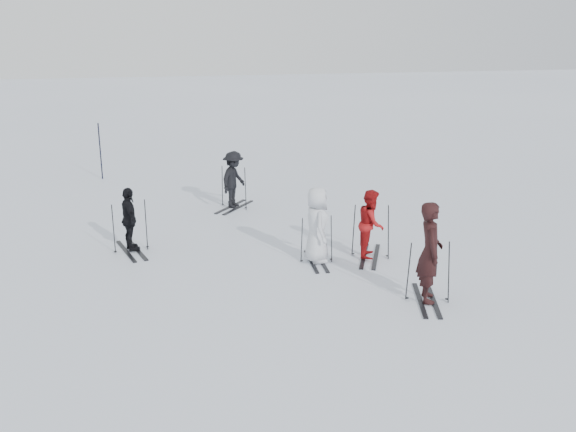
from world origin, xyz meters
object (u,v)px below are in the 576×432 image
at_px(skier_near_dark, 430,253).
at_px(skier_red, 371,225).
at_px(piste_marker, 100,151).
at_px(skier_uphill_left, 130,221).
at_px(skier_uphill_far, 234,180).
at_px(skier_grey, 317,226).

height_order(skier_near_dark, skier_red, skier_near_dark).
bearing_deg(skier_near_dark, skier_red, 21.35).
bearing_deg(piste_marker, skier_uphill_left, -83.38).
bearing_deg(skier_uphill_far, piste_marker, 78.24).
height_order(skier_uphill_left, skier_uphill_far, skier_uphill_far).
relative_size(skier_near_dark, piste_marker, 1.00).
bearing_deg(piste_marker, skier_near_dark, -62.27).
bearing_deg(skier_grey, piste_marker, 32.27).
relative_size(skier_near_dark, skier_grey, 1.15).
bearing_deg(skier_uphill_far, skier_red, -115.17).
height_order(skier_grey, piste_marker, piste_marker).
bearing_deg(piste_marker, skier_uphill_far, -50.78).
distance_m(skier_near_dark, piste_marker, 14.18).
height_order(skier_near_dark, skier_uphill_left, skier_near_dark).
relative_size(skier_uphill_left, skier_uphill_far, 0.92).
bearing_deg(skier_red, skier_grey, 115.58).
xyz_separation_m(skier_near_dark, skier_red, (-0.19, 2.66, -0.20)).
relative_size(skier_grey, skier_uphill_left, 1.13).
bearing_deg(skier_red, skier_near_dark, -151.18).
distance_m(skier_red, skier_uphill_left, 5.73).
height_order(skier_uphill_far, piste_marker, piste_marker).
distance_m(skier_grey, skier_uphill_far, 5.17).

